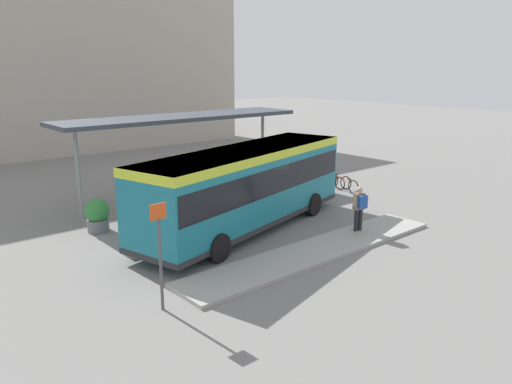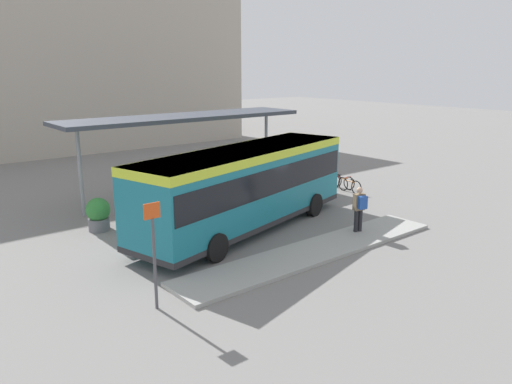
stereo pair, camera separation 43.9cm
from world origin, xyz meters
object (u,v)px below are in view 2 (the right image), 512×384
bicycle_orange (350,185)px  bicycle_red (342,181)px  pedestrian_waiting (360,207)px  potted_planter_far_side (251,185)px  city_bus (246,183)px  bicycle_blue (317,176)px  bicycle_white (327,178)px  platform_sign (154,251)px  potted_planter_near_shelter (98,214)px

bicycle_orange → bicycle_red: 0.91m
pedestrian_waiting → bicycle_red: size_ratio=1.05×
potted_planter_far_side → city_bus: bearing=-131.5°
bicycle_blue → potted_planter_far_side: potted_planter_far_side is taller
bicycle_red → bicycle_white: size_ratio=0.91×
city_bus → bicycle_white: 8.33m
city_bus → potted_planter_far_side: city_bus is taller
potted_planter_far_side → bicycle_white: bearing=-0.8°
platform_sign → pedestrian_waiting: bearing=3.3°
potted_planter_far_side → platform_sign: platform_sign is taller
potted_planter_far_side → platform_sign: size_ratio=0.53×
bicycle_red → platform_sign: 14.73m
city_bus → bicycle_red: 8.24m
city_bus → bicycle_blue: (7.74, 3.79, -1.45)m
bicycle_orange → bicycle_red: size_ratio=1.00×
bicycle_blue → potted_planter_near_shelter: 12.13m
bicycle_blue → platform_sign: platform_sign is taller
pedestrian_waiting → potted_planter_near_shelter: size_ratio=1.32×
bicycle_orange → bicycle_blue: (0.28, 2.49, -0.00)m
bicycle_blue → potted_planter_near_shelter: (-12.12, -0.41, 0.30)m
bicycle_orange → bicycle_red: (0.37, 0.83, -0.00)m
city_bus → bicycle_red: city_bus is taller
bicycle_orange → platform_sign: platform_sign is taller
city_bus → platform_sign: bearing=-162.4°
pedestrian_waiting → bicycle_blue: bearing=-21.2°
pedestrian_waiting → platform_sign: 8.53m
bicycle_white → potted_planter_near_shelter: bearing=81.2°
potted_planter_near_shelter → platform_sign: platform_sign is taller
bicycle_white → potted_planter_near_shelter: (-12.03, 0.42, 0.27)m
pedestrian_waiting → bicycle_orange: (4.64, 4.40, -0.73)m
city_bus → bicycle_white: (7.65, 2.96, -1.42)m
bicycle_white → potted_planter_far_side: (-4.97, 0.07, 0.39)m
bicycle_red → bicycle_blue: size_ratio=1.00×
pedestrian_waiting → potted_planter_far_side: bearing=15.5°
pedestrian_waiting → bicycle_red: 7.28m
pedestrian_waiting → platform_sign: platform_sign is taller
potted_planter_near_shelter → platform_sign: (-1.32, -6.98, 0.91)m
bicycle_blue → platform_sign: 15.38m
bicycle_blue → potted_planter_far_side: (-5.05, -0.76, 0.42)m
bicycle_blue → pedestrian_waiting: bearing=-37.2°
bicycle_blue → potted_planter_far_side: 5.13m
bicycle_red → potted_planter_near_shelter: bearing=-99.3°
bicycle_blue → potted_planter_near_shelter: bearing=-89.7°
bicycle_red → bicycle_white: bearing=-171.8°
bicycle_white → bicycle_orange: bearing=166.5°
bicycle_red → platform_sign: (-13.51, -5.73, 1.21)m
potted_planter_far_side → platform_sign: (-8.38, -6.63, 0.79)m
bicycle_blue → platform_sign: bearing=-62.8°
platform_sign → potted_planter_far_side: bearing=38.4°
bicycle_red → bicycle_white: bicycle_white is taller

